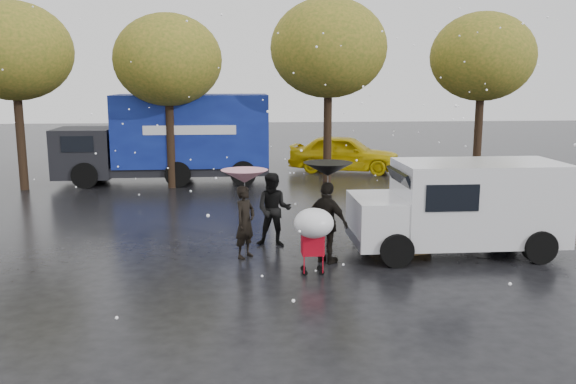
{
  "coord_description": "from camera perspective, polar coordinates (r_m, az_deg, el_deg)",
  "views": [
    {
      "loc": [
        -0.98,
        -13.33,
        4.13
      ],
      "look_at": [
        0.22,
        1.0,
        1.44
      ],
      "focal_mm": 38.0,
      "sensor_mm": 36.0,
      "label": 1
    }
  ],
  "objects": [
    {
      "name": "white_van",
      "position": [
        15.01,
        15.99,
        -1.23
      ],
      "size": [
        4.91,
        2.18,
        2.2
      ],
      "color": "white",
      "rests_on": "ground"
    },
    {
      "name": "box_ground_near",
      "position": [
        14.98,
        11.93,
        -4.63
      ],
      "size": [
        0.66,
        0.59,
        0.5
      ],
      "primitive_type": "cube",
      "rotation": [
        0.0,
        0.0,
        0.29
      ],
      "color": "#976C42",
      "rests_on": "ground"
    },
    {
      "name": "tree_row",
      "position": [
        23.35,
        -3.59,
        12.77
      ],
      "size": [
        21.6,
        4.4,
        7.12
      ],
      "color": "black",
      "rests_on": "ground"
    },
    {
      "name": "ground",
      "position": [
        13.98,
        -0.55,
        -6.57
      ],
      "size": [
        90.0,
        90.0,
        0.0
      ],
      "primitive_type": "plane",
      "color": "black",
      "rests_on": "ground"
    },
    {
      "name": "person_pink",
      "position": [
        14.17,
        -4.03,
        -2.81
      ],
      "size": [
        0.69,
        0.74,
        1.69
      ],
      "primitive_type": "imported",
      "rotation": [
        0.0,
        0.0,
        0.93
      ],
      "color": "black",
      "rests_on": "ground"
    },
    {
      "name": "umbrella_pink",
      "position": [
        13.97,
        -4.09,
        1.46
      ],
      "size": [
        1.09,
        1.09,
        2.07
      ],
      "color": "#4C4C4C",
      "rests_on": "ground"
    },
    {
      "name": "umbrella_black",
      "position": [
        13.5,
        3.75,
        2.13
      ],
      "size": [
        1.1,
        1.1,
        2.3
      ],
      "color": "#4C4C4C",
      "rests_on": "ground"
    },
    {
      "name": "person_black",
      "position": [
        13.73,
        3.69,
        -2.9
      ],
      "size": [
        1.09,
        1.09,
        1.86
      ],
      "primitive_type": "imported",
      "rotation": [
        0.0,
        0.0,
        2.36
      ],
      "color": "black",
      "rests_on": "ground"
    },
    {
      "name": "shopping_cart",
      "position": [
        12.8,
        2.41,
        -3.26
      ],
      "size": [
        0.84,
        0.84,
        1.46
      ],
      "color": "red",
      "rests_on": "ground"
    },
    {
      "name": "vendor_cart",
      "position": [
        15.81,
        9.06,
        -1.97
      ],
      "size": [
        1.52,
        0.8,
        1.27
      ],
      "color": "slate",
      "rests_on": "ground"
    },
    {
      "name": "blue_truck",
      "position": [
        24.79,
        -10.87,
        4.92
      ],
      "size": [
        8.3,
        2.6,
        3.5
      ],
      "color": "navy",
      "rests_on": "ground"
    },
    {
      "name": "yellow_taxi",
      "position": [
        27.35,
        5.29,
        3.63
      ],
      "size": [
        5.25,
        3.41,
        1.66
      ],
      "primitive_type": "imported",
      "rotation": [
        0.0,
        0.0,
        1.25
      ],
      "color": "yellow",
      "rests_on": "ground"
    },
    {
      "name": "person_middle",
      "position": [
        15.1,
        -1.34,
        -1.67
      ],
      "size": [
        1.01,
        0.86,
        1.84
      ],
      "primitive_type": "imported",
      "rotation": [
        0.0,
        0.0,
        -0.2
      ],
      "color": "black",
      "rests_on": "ground"
    },
    {
      "name": "box_ground_far",
      "position": [
        15.09,
        8.85,
        -4.67
      ],
      "size": [
        0.58,
        0.52,
        0.37
      ],
      "primitive_type": "cube",
      "rotation": [
        0.0,
        0.0,
        0.37
      ],
      "color": "#976C42",
      "rests_on": "ground"
    }
  ]
}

